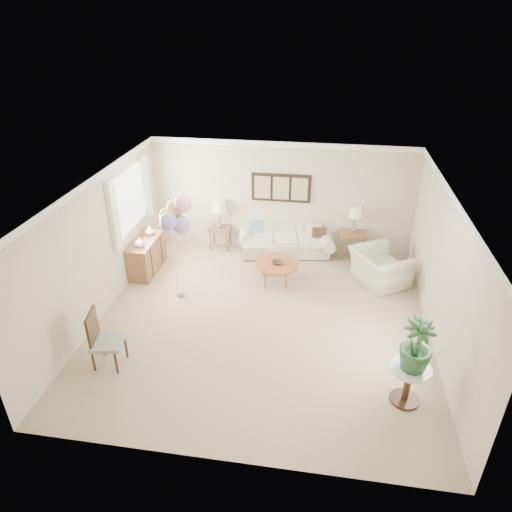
{
  "coord_description": "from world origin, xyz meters",
  "views": [
    {
      "loc": [
        0.96,
        -6.78,
        5.09
      ],
      "look_at": [
        -0.2,
        0.6,
        1.05
      ],
      "focal_mm": 32.0,
      "sensor_mm": 36.0,
      "label": 1
    }
  ],
  "objects_px": {
    "armchair": "(379,268)",
    "sofa": "(286,240)",
    "coffee_table": "(277,264)",
    "balloon_cluster": "(174,217)",
    "accent_chair": "(103,338)"
  },
  "relations": [
    {
      "from": "armchair",
      "to": "sofa",
      "type": "bearing_deg",
      "value": 33.61
    },
    {
      "from": "coffee_table",
      "to": "armchair",
      "type": "distance_m",
      "value": 2.15
    },
    {
      "from": "coffee_table",
      "to": "sofa",
      "type": "bearing_deg",
      "value": 87.54
    },
    {
      "from": "balloon_cluster",
      "to": "armchair",
      "type": "bearing_deg",
      "value": 16.35
    },
    {
      "from": "accent_chair",
      "to": "balloon_cluster",
      "type": "relative_size",
      "value": 0.45
    },
    {
      "from": "sofa",
      "to": "balloon_cluster",
      "type": "bearing_deg",
      "value": -130.47
    },
    {
      "from": "sofa",
      "to": "accent_chair",
      "type": "distance_m",
      "value": 4.99
    },
    {
      "from": "armchair",
      "to": "accent_chair",
      "type": "xyz_separation_m",
      "value": [
        -4.56,
        -3.26,
        0.15
      ]
    },
    {
      "from": "accent_chair",
      "to": "armchair",
      "type": "bearing_deg",
      "value": 35.6
    },
    {
      "from": "coffee_table",
      "to": "armchair",
      "type": "bearing_deg",
      "value": 8.78
    },
    {
      "from": "sofa",
      "to": "accent_chair",
      "type": "height_order",
      "value": "accent_chair"
    },
    {
      "from": "coffee_table",
      "to": "balloon_cluster",
      "type": "xyz_separation_m",
      "value": [
        -1.83,
        -0.83,
        1.3
      ]
    },
    {
      "from": "accent_chair",
      "to": "sofa",
      "type": "bearing_deg",
      "value": 60.0
    },
    {
      "from": "armchair",
      "to": "accent_chair",
      "type": "bearing_deg",
      "value": 96.29
    },
    {
      "from": "coffee_table",
      "to": "accent_chair",
      "type": "bearing_deg",
      "value": -129.66
    }
  ]
}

